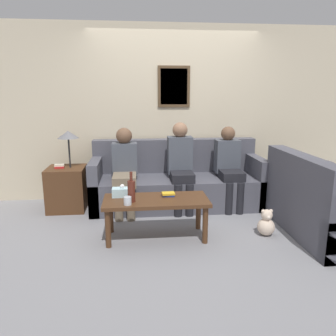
{
  "coord_description": "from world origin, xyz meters",
  "views": [
    {
      "loc": [
        -0.58,
        -4.05,
        1.61
      ],
      "look_at": [
        -0.19,
        -0.07,
        0.69
      ],
      "focal_mm": 35.0,
      "sensor_mm": 36.0,
      "label": 1
    }
  ],
  "objects_px": {
    "drinking_glass": "(128,201)",
    "couch_side": "(322,207)",
    "wine_bottle": "(131,190)",
    "person_left": "(125,167)",
    "person_middle": "(181,163)",
    "teddy_bear": "(266,224)",
    "person_right": "(229,164)",
    "couch_main": "(177,183)",
    "coffee_table": "(156,204)"
  },
  "relations": [
    {
      "from": "person_middle",
      "to": "drinking_glass",
      "type": "bearing_deg",
      "value": -122.75
    },
    {
      "from": "couch_side",
      "to": "person_middle",
      "type": "distance_m",
      "value": 1.85
    },
    {
      "from": "drinking_glass",
      "to": "teddy_bear",
      "type": "bearing_deg",
      "value": 3.81
    },
    {
      "from": "person_middle",
      "to": "person_right",
      "type": "xyz_separation_m",
      "value": [
        0.69,
        0.01,
        -0.03
      ]
    },
    {
      "from": "person_right",
      "to": "drinking_glass",
      "type": "bearing_deg",
      "value": -141.5
    },
    {
      "from": "wine_bottle",
      "to": "person_left",
      "type": "relative_size",
      "value": 0.29
    },
    {
      "from": "couch_main",
      "to": "couch_side",
      "type": "distance_m",
      "value": 1.94
    },
    {
      "from": "couch_main",
      "to": "person_left",
      "type": "bearing_deg",
      "value": -163.83
    },
    {
      "from": "coffee_table",
      "to": "wine_bottle",
      "type": "bearing_deg",
      "value": -165.63
    },
    {
      "from": "wine_bottle",
      "to": "person_right",
      "type": "relative_size",
      "value": 0.29
    },
    {
      "from": "person_left",
      "to": "person_right",
      "type": "distance_m",
      "value": 1.47
    },
    {
      "from": "wine_bottle",
      "to": "couch_side",
      "type": "bearing_deg",
      "value": -0.05
    },
    {
      "from": "person_left",
      "to": "wine_bottle",
      "type": "bearing_deg",
      "value": -84.12
    },
    {
      "from": "person_middle",
      "to": "teddy_bear",
      "type": "xyz_separation_m",
      "value": [
        0.86,
        -1.01,
        -0.52
      ]
    },
    {
      "from": "drinking_glass",
      "to": "person_right",
      "type": "relative_size",
      "value": 0.08
    },
    {
      "from": "couch_main",
      "to": "person_left",
      "type": "height_order",
      "value": "person_left"
    },
    {
      "from": "coffee_table",
      "to": "wine_bottle",
      "type": "relative_size",
      "value": 3.52
    },
    {
      "from": "wine_bottle",
      "to": "person_left",
      "type": "height_order",
      "value": "person_left"
    },
    {
      "from": "drinking_glass",
      "to": "teddy_bear",
      "type": "xyz_separation_m",
      "value": [
        1.58,
        0.1,
        -0.37
      ]
    },
    {
      "from": "drinking_glass",
      "to": "person_left",
      "type": "relative_size",
      "value": 0.08
    },
    {
      "from": "couch_main",
      "to": "wine_bottle",
      "type": "relative_size",
      "value": 7.36
    },
    {
      "from": "couch_side",
      "to": "wine_bottle",
      "type": "xyz_separation_m",
      "value": [
        -2.18,
        0.0,
        0.26
      ]
    },
    {
      "from": "coffee_table",
      "to": "person_left",
      "type": "bearing_deg",
      "value": 112.27
    },
    {
      "from": "couch_main",
      "to": "person_middle",
      "type": "height_order",
      "value": "person_middle"
    },
    {
      "from": "wine_bottle",
      "to": "person_middle",
      "type": "xyz_separation_m",
      "value": [
        0.68,
        1.01,
        0.07
      ]
    },
    {
      "from": "drinking_glass",
      "to": "couch_side",
      "type": "bearing_deg",
      "value": 2.55
    },
    {
      "from": "couch_side",
      "to": "person_middle",
      "type": "height_order",
      "value": "person_middle"
    },
    {
      "from": "person_left",
      "to": "person_middle",
      "type": "relative_size",
      "value": 0.95
    },
    {
      "from": "couch_main",
      "to": "person_middle",
      "type": "xyz_separation_m",
      "value": [
        0.03,
        -0.17,
        0.34
      ]
    },
    {
      "from": "coffee_table",
      "to": "drinking_glass",
      "type": "distance_m",
      "value": 0.37
    },
    {
      "from": "couch_main",
      "to": "coffee_table",
      "type": "xyz_separation_m",
      "value": [
        -0.37,
        -1.11,
        0.07
      ]
    },
    {
      "from": "drinking_glass",
      "to": "person_left",
      "type": "bearing_deg",
      "value": 93.13
    },
    {
      "from": "drinking_glass",
      "to": "person_right",
      "type": "height_order",
      "value": "person_right"
    },
    {
      "from": "couch_side",
      "to": "drinking_glass",
      "type": "bearing_deg",
      "value": 92.55
    },
    {
      "from": "teddy_bear",
      "to": "person_left",
      "type": "bearing_deg",
      "value": 149.52
    },
    {
      "from": "couch_main",
      "to": "wine_bottle",
      "type": "distance_m",
      "value": 1.37
    },
    {
      "from": "couch_side",
      "to": "drinking_glass",
      "type": "relative_size",
      "value": 16.93
    },
    {
      "from": "drinking_glass",
      "to": "teddy_bear",
      "type": "relative_size",
      "value": 0.28
    },
    {
      "from": "wine_bottle",
      "to": "person_middle",
      "type": "relative_size",
      "value": 0.27
    },
    {
      "from": "drinking_glass",
      "to": "person_middle",
      "type": "distance_m",
      "value": 1.33
    },
    {
      "from": "coffee_table",
      "to": "wine_bottle",
      "type": "xyz_separation_m",
      "value": [
        -0.27,
        -0.07,
        0.19
      ]
    },
    {
      "from": "couch_main",
      "to": "person_left",
      "type": "relative_size",
      "value": 2.12
    },
    {
      "from": "couch_side",
      "to": "person_left",
      "type": "relative_size",
      "value": 1.29
    },
    {
      "from": "couch_side",
      "to": "wine_bottle",
      "type": "distance_m",
      "value": 2.2
    },
    {
      "from": "couch_side",
      "to": "person_left",
      "type": "bearing_deg",
      "value": 67.02
    },
    {
      "from": "drinking_glass",
      "to": "person_middle",
      "type": "height_order",
      "value": "person_middle"
    },
    {
      "from": "person_right",
      "to": "teddy_bear",
      "type": "relative_size",
      "value": 3.66
    },
    {
      "from": "person_left",
      "to": "teddy_bear",
      "type": "relative_size",
      "value": 3.66
    },
    {
      "from": "couch_main",
      "to": "couch_side",
      "type": "relative_size",
      "value": 1.64
    },
    {
      "from": "drinking_glass",
      "to": "person_right",
      "type": "distance_m",
      "value": 1.8
    }
  ]
}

